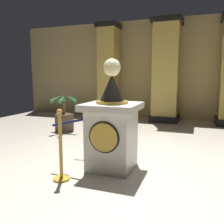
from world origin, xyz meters
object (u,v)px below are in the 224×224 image
potted_palm_left (64,118)px  pedestal_clock (112,128)px  stanchion_far (61,156)px  stanchion_near (101,133)px

potted_palm_left → pedestal_clock: bearing=-44.1°
pedestal_clock → stanchion_far: bearing=-128.7°
stanchion_far → potted_palm_left: (-1.61, 2.74, -0.01)m
stanchion_far → stanchion_near: bearing=89.9°
stanchion_near → potted_palm_left: (-1.61, 1.25, -0.01)m
stanchion_far → potted_palm_left: bearing=120.4°
stanchion_far → potted_palm_left: size_ratio=0.98×
stanchion_near → potted_palm_left: 2.04m
pedestal_clock → potted_palm_left: pedestal_clock is taller
potted_palm_left → stanchion_far: bearing=-59.6°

